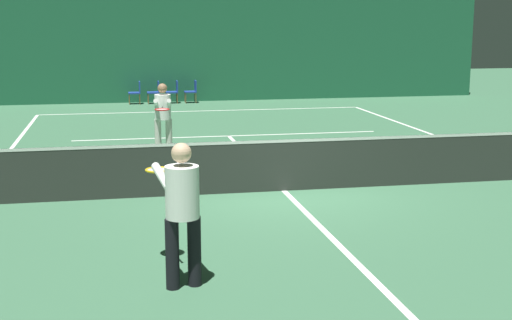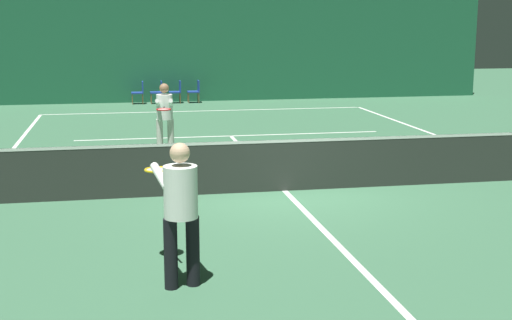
{
  "view_description": "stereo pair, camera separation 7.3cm",
  "coord_description": "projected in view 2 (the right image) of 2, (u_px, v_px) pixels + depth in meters",
  "views": [
    {
      "loc": [
        -2.98,
        -12.36,
        3.08
      ],
      "look_at": [
        -0.91,
        -1.93,
        0.98
      ],
      "focal_mm": 50.0,
      "sensor_mm": 36.0,
      "label": 1
    },
    {
      "loc": [
        -2.91,
        -12.37,
        3.08
      ],
      "look_at": [
        -0.91,
        -1.93,
        0.98
      ],
      "focal_mm": 50.0,
      "sensor_mm": 36.0,
      "label": 2
    }
  ],
  "objects": [
    {
      "name": "player_near",
      "position": [
        180.0,
        203.0,
        8.21
      ],
      "size": [
        0.64,
        1.42,
        1.72
      ],
      "rotation": [
        0.0,
        0.0,
        1.78
      ],
      "color": "black",
      "rests_on": "ground"
    },
    {
      "name": "court_line_baseline_far",
      "position": [
        206.0,
        111.0,
        24.52
      ],
      "size": [
        11.0,
        0.1,
        0.0
      ],
      "color": "white",
      "rests_on": "ground"
    },
    {
      "name": "player_far",
      "position": [
        165.0,
        113.0,
        16.54
      ],
      "size": [
        0.47,
        1.36,
        1.64
      ],
      "rotation": [
        0.0,
        0.0,
        -1.65
      ],
      "color": "beige",
      "rests_on": "ground"
    },
    {
      "name": "courtside_chair_0",
      "position": [
        139.0,
        91.0,
        26.46
      ],
      "size": [
        0.44,
        0.44,
        0.84
      ],
      "rotation": [
        0.0,
        0.0,
        -1.57
      ],
      "color": "brown",
      "rests_on": "ground"
    },
    {
      "name": "court_line_service_far",
      "position": [
        231.0,
        136.0,
        19.22
      ],
      "size": [
        8.25,
        0.1,
        0.0
      ],
      "color": "white",
      "rests_on": "ground"
    },
    {
      "name": "courtside_chair_1",
      "position": [
        158.0,
        91.0,
        26.59
      ],
      "size": [
        0.44,
        0.44,
        0.84
      ],
      "rotation": [
        0.0,
        0.0,
        -1.57
      ],
      "color": "brown",
      "rests_on": "ground"
    },
    {
      "name": "tennis_net",
      "position": [
        285.0,
        164.0,
        12.95
      ],
      "size": [
        12.0,
        0.1,
        1.07
      ],
      "color": "#2D332D",
      "rests_on": "ground"
    },
    {
      "name": "courtside_chair_3",
      "position": [
        195.0,
        90.0,
        26.85
      ],
      "size": [
        0.44,
        0.44,
        0.84
      ],
      "rotation": [
        0.0,
        0.0,
        -1.57
      ],
      "color": "brown",
      "rests_on": "ground"
    },
    {
      "name": "courtside_chair_2",
      "position": [
        177.0,
        90.0,
        26.72
      ],
      "size": [
        0.44,
        0.44,
        0.84
      ],
      "rotation": [
        0.0,
        0.0,
        -1.57
      ],
      "color": "brown",
      "rests_on": "ground"
    },
    {
      "name": "ground_plane",
      "position": [
        285.0,
        191.0,
        13.05
      ],
      "size": [
        60.0,
        60.0,
        0.0
      ],
      "primitive_type": "plane",
      "color": "#386647"
    },
    {
      "name": "backdrop_curtain",
      "position": [
        196.0,
        50.0,
        27.11
      ],
      "size": [
        23.0,
        0.12,
        3.94
      ],
      "color": "#1E5B3D",
      "rests_on": "ground"
    },
    {
      "name": "court_line_centre",
      "position": [
        285.0,
        191.0,
        13.05
      ],
      "size": [
        0.1,
        12.8,
        0.0
      ],
      "color": "white",
      "rests_on": "ground"
    }
  ]
}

